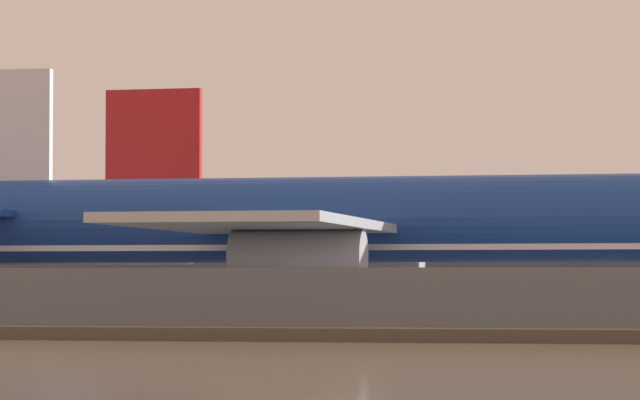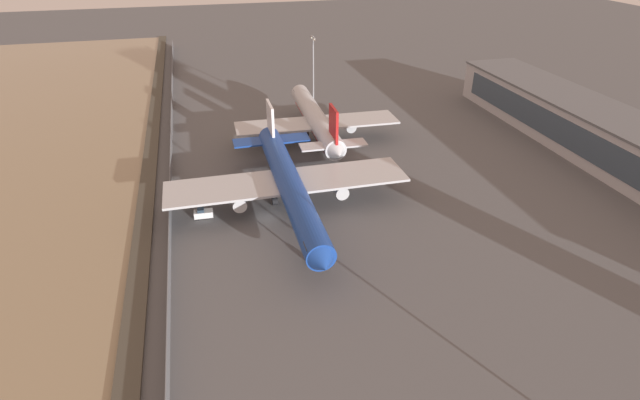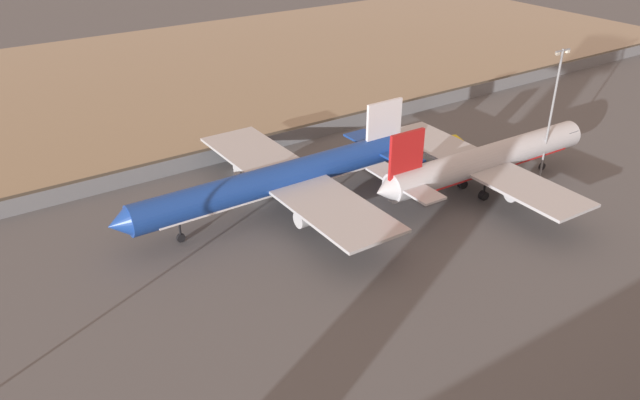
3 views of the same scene
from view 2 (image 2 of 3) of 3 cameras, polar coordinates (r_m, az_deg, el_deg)
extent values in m
plane|color=#565659|center=(86.71, -6.11, -2.06)|extent=(500.00, 500.00, 0.00)
cube|color=#474238|center=(86.85, -19.61, -3.56)|extent=(320.00, 3.00, 0.50)
cube|color=slate|center=(85.80, -16.77, -2.58)|extent=(280.00, 0.08, 2.74)
cylinder|color=slate|center=(177.08, -16.52, 14.05)|extent=(0.10, 0.10, 2.74)
cylinder|color=slate|center=(85.80, -16.77, -2.58)|extent=(0.10, 0.10, 2.74)
cylinder|color=#193D93|center=(85.79, -3.49, 1.78)|extent=(44.17, 4.51, 4.34)
cone|color=#193D93|center=(66.49, 0.37, -7.32)|extent=(2.84, 4.14, 4.13)
cone|color=#193D93|center=(106.68, -5.89, 7.44)|extent=(2.84, 3.92, 3.91)
cube|color=#232D3D|center=(68.50, -0.25, -5.51)|extent=(2.40, 3.70, 1.30)
cube|color=silver|center=(86.35, -3.46, 1.08)|extent=(37.54, 3.62, 0.78)
cube|color=#B7BABF|center=(90.18, 2.88, 2.87)|extent=(9.79, 21.23, 0.43)
cube|color=#B7BABF|center=(87.00, -10.62, 1.31)|extent=(9.79, 21.23, 0.43)
cylinder|color=#B7BABF|center=(89.26, 2.06, 1.58)|extent=(6.19, 2.41, 2.39)
cylinder|color=#B7BABF|center=(86.57, -9.35, 0.22)|extent=(6.19, 2.41, 2.39)
cube|color=silver|center=(101.56, -5.67, 8.92)|extent=(6.62, 0.55, 7.38)
cube|color=#193D93|center=(103.60, -3.43, 7.05)|extent=(4.44, 7.79, 0.35)
cube|color=#193D93|center=(102.60, -7.72, 6.60)|extent=(4.44, 7.79, 0.35)
cylinder|color=black|center=(74.66, -1.13, -5.94)|extent=(0.30, 0.30, 2.54)
cylinder|color=black|center=(75.40, -1.12, -6.72)|extent=(1.22, 0.48, 1.22)
cylinder|color=black|center=(90.46, -2.38, 0.90)|extent=(0.35, 0.35, 2.54)
cylinder|color=black|center=(91.08, -2.36, 0.20)|extent=(1.40, 0.98, 1.40)
cylinder|color=black|center=(89.79, -5.22, 0.56)|extent=(0.35, 0.35, 2.54)
cylinder|color=black|center=(90.41, -5.19, -0.14)|extent=(1.40, 0.98, 1.40)
cylinder|color=silver|center=(115.70, -0.54, 9.39)|extent=(38.38, 5.32, 4.35)
cone|color=silver|center=(134.60, -2.43, 12.29)|extent=(2.93, 4.21, 4.14)
cone|color=silver|center=(97.38, 2.03, 5.36)|extent=(2.93, 3.99, 3.92)
cube|color=#232D3D|center=(131.88, -2.21, 12.18)|extent=(2.49, 3.76, 1.31)
cube|color=#B21919|center=(116.12, -0.54, 8.84)|extent=(32.62, 4.30, 0.78)
cube|color=#B7BABF|center=(112.65, -4.95, 8.41)|extent=(8.88, 18.58, 0.44)
cube|color=#B7BABF|center=(116.34, 4.15, 9.14)|extent=(8.88, 18.58, 0.44)
cylinder|color=#B7BABF|center=(114.41, -4.27, 8.02)|extent=(5.42, 2.53, 2.39)
cylinder|color=#B7BABF|center=(117.47, 3.27, 8.64)|extent=(5.42, 2.53, 2.39)
cube|color=#B21919|center=(98.82, 1.56, 8.47)|extent=(5.75, 0.67, 7.40)
cube|color=silver|center=(99.62, -0.36, 6.16)|extent=(4.00, 6.83, 0.35)
cube|color=silver|center=(101.17, 3.39, 6.49)|extent=(4.00, 6.83, 0.35)
cylinder|color=black|center=(129.22, -1.82, 9.95)|extent=(0.30, 0.30, 2.55)
cylinder|color=black|center=(129.65, -1.81, 9.42)|extent=(1.23, 0.51, 1.22)
cylinder|color=black|center=(114.07, -1.37, 7.22)|extent=(0.35, 0.35, 2.55)
cylinder|color=black|center=(114.56, -1.36, 6.63)|extent=(1.43, 1.01, 1.40)
cylinder|color=black|center=(114.99, 0.88, 7.41)|extent=(0.35, 0.35, 2.55)
cylinder|color=black|center=(115.47, 0.87, 6.83)|extent=(1.43, 1.01, 1.40)
cube|color=white|center=(88.32, -13.17, -1.54)|extent=(1.73, 3.26, 1.11)
cube|color=#283847|center=(87.94, -13.49, -1.12)|extent=(1.33, 1.17, 0.50)
cylinder|color=black|center=(88.00, -13.78, -2.05)|extent=(0.25, 0.71, 0.70)
cylinder|color=black|center=(89.17, -13.78, -1.60)|extent=(0.25, 0.71, 0.70)
cylinder|color=black|center=(87.89, -12.49, -1.92)|extent=(0.25, 0.71, 0.70)
cylinder|color=black|center=(89.07, -12.51, -1.47)|extent=(0.25, 0.71, 0.70)
cube|color=yellow|center=(121.13, -7.33, 8.04)|extent=(3.64, 5.60, 2.07)
cube|color=#283847|center=(121.35, -8.19, 8.21)|extent=(2.25, 1.72, 0.83)
cube|color=orange|center=(120.72, -7.36, 8.54)|extent=(1.15, 0.81, 0.16)
cylinder|color=black|center=(120.92, -8.14, 7.51)|extent=(0.47, 0.87, 0.84)
cylinder|color=black|center=(122.60, -7.97, 7.83)|extent=(0.47, 0.87, 0.84)
cylinder|color=black|center=(120.29, -6.62, 7.49)|extent=(0.47, 0.87, 0.84)
cylinder|color=black|center=(121.99, -6.47, 7.82)|extent=(0.47, 0.87, 0.84)
cube|color=#3D4C5B|center=(109.54, 30.76, 3.80)|extent=(107.07, 0.16, 5.67)
cylinder|color=gray|center=(124.36, -0.77, 13.42)|extent=(0.36, 0.36, 21.33)
cube|color=gray|center=(121.87, -0.80, 18.13)|extent=(3.20, 0.24, 0.24)
cube|color=silver|center=(123.08, -0.94, 18.10)|extent=(0.60, 0.40, 0.44)
cube|color=silver|center=(120.79, -0.66, 17.88)|extent=(0.60, 0.40, 0.44)
camera|label=1|loc=(107.03, -59.96, -10.51)|focal=105.00mm
camera|label=3|loc=(91.00, 57.15, 17.10)|focal=35.00mm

